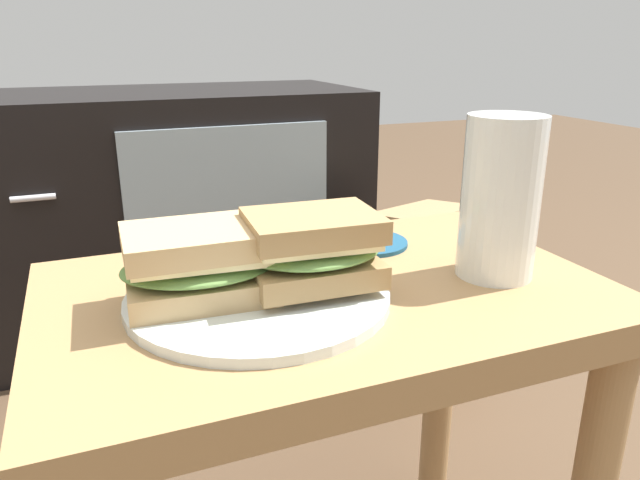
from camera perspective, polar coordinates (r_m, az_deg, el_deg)
The scene contains 8 objects.
side_table at distance 0.64m, azimuth 0.57°, elevation -11.86°, with size 0.56×0.36×0.46m.
tv_cabinet at distance 1.52m, azimuth -14.76°, elevation 2.66°, with size 0.96×0.46×0.58m.
plate at distance 0.57m, azimuth -5.88°, elevation -5.41°, with size 0.25×0.25×0.01m, color silver.
sandwich_front at distance 0.55m, azimuth -11.41°, elevation -2.19°, with size 0.15×0.11×0.07m.
sandwich_back at distance 0.56m, azimuth -0.69°, elevation -0.77°, with size 0.13×0.10×0.07m.
beer_glass at distance 0.63m, azimuth 16.82°, elevation 3.61°, with size 0.08×0.08×0.17m.
coaster at distance 0.72m, azimuth 4.58°, elevation -0.26°, with size 0.10×0.10×0.01m, color navy.
paper_bag at distance 1.25m, azimuth 9.41°, elevation -5.58°, with size 0.22×0.20×0.39m.
Camera 1 is at (-0.21, -0.51, 0.70)m, focal length 33.52 mm.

